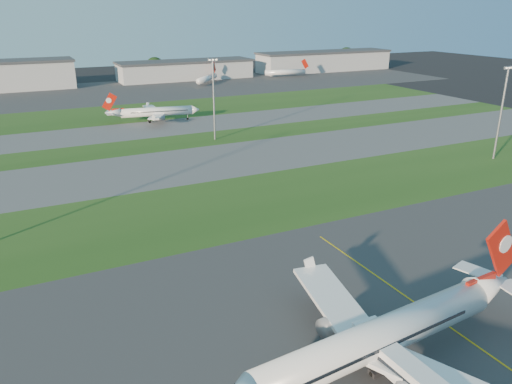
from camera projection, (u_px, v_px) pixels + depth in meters
ground at (413, 331)px, 66.19m from camera, size 700.00×700.00×0.00m
apron_near at (413, 331)px, 66.18m from camera, size 300.00×70.00×0.01m
grass_strip_a at (246, 203)px, 109.95m from camera, size 300.00×34.00×0.01m
taxiway_a at (196, 164)px, 137.73m from camera, size 300.00×32.00×0.01m
grass_strip_b at (169, 143)px, 158.77m from camera, size 300.00×18.00×0.01m
taxiway_b at (151, 129)px, 177.29m from camera, size 300.00×26.00×0.01m
grass_strip_c at (129, 113)px, 205.06m from camera, size 300.00×40.00×0.01m
apron_far at (103, 92)px, 255.56m from camera, size 400.00×80.00×0.01m
yellow_line at (441, 321)px, 68.26m from camera, size 0.25×60.00×0.02m
airliner_parked at (381, 338)px, 57.44m from camera, size 42.14×35.62×13.15m
airliner_taxiing at (156, 112)px, 188.38m from camera, size 32.81×27.60×10.32m
mini_jet_near at (207, 78)px, 282.57m from camera, size 20.12×22.68×9.48m
mini_jet_far at (285, 72)px, 310.10m from camera, size 28.41×8.04×9.48m
light_mast_centre at (214, 94)px, 158.20m from camera, size 3.20×0.70×25.80m
light_mast_east at (502, 107)px, 137.23m from camera, size 3.20×0.70×25.80m
hangar_west at (2, 75)px, 259.49m from camera, size 71.40×23.00×15.20m
hangar_east at (186, 70)px, 301.71m from camera, size 81.60×23.00×11.20m
hangar_far_east at (324, 61)px, 342.88m from camera, size 96.90×23.00×13.20m
tree_mid_west at (52, 74)px, 279.75m from camera, size 9.90×9.90×10.80m
tree_mid_east at (155, 67)px, 306.85m from camera, size 11.55×11.55×12.60m
tree_east at (265, 63)px, 336.54m from camera, size 10.45×10.45×11.40m
tree_far_east at (346, 56)px, 368.52m from camera, size 12.65×12.65×13.80m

